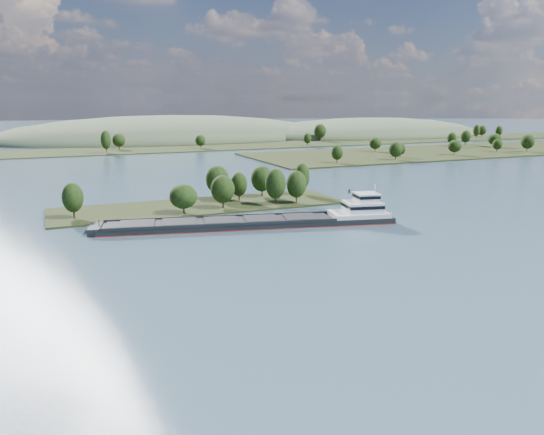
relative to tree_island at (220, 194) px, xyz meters
name	(u,v)px	position (x,y,z in m)	size (l,w,h in m)	color
ground	(266,251)	(-6.89, -59.23, -4.19)	(1800.00, 1800.00, 0.00)	#385261
tree_island	(220,194)	(0.00, 0.00, 0.00)	(100.00, 30.29, 13.90)	black
right_bank	(468,150)	(224.85, 120.34, -3.26)	(320.00, 90.00, 13.55)	black
back_shoreline	(129,150)	(1.12, 220.73, -3.49)	(900.00, 60.00, 16.37)	black
hill_east	(369,135)	(253.11, 290.77, -4.19)	(260.00, 140.00, 36.00)	#495B3E
hill_west	(170,139)	(53.11, 320.77, -4.19)	(320.00, 160.00, 44.00)	#495B3E
cargo_barge	(268,220)	(4.27, -34.04, -2.68)	(89.13, 29.57, 12.03)	black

